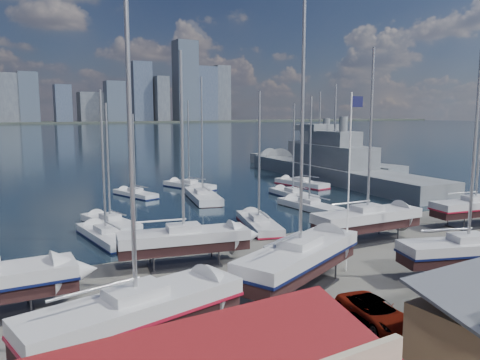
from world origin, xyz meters
TOP-DOWN VIEW (x-y plane):
  - ground at (0.00, -10.00)m, footprint 1400.00×1400.00m
  - water at (0.00, 300.00)m, footprint 1400.00×600.00m
  - sailboat_cradle_1 at (-16.41, -14.88)m, footprint 11.49×5.09m
  - sailboat_cradle_2 at (-8.92, -3.76)m, footprint 10.28×4.89m
  - sailboat_cradle_3 at (-4.35, -12.18)m, footprint 11.92×7.44m
  - sailboat_cradle_4 at (8.22, -6.07)m, footprint 10.85×3.67m
  - sailboat_cradle_5 at (7.12, -16.63)m, footprint 10.15×5.95m
  - sailboat_cradle_6 at (22.22, -7.57)m, footprint 10.12×4.56m
  - sailboat_moored_3 at (-12.11, 6.60)m, footprint 3.47×9.79m
  - sailboat_moored_4 at (-10.25, 11.85)m, footprint 4.23×9.12m
  - sailboat_moored_5 at (-2.31, 27.58)m, footprint 4.38×8.44m
  - sailboat_moored_6 at (2.69, 3.45)m, footprint 5.65×10.05m
  - sailboat_moored_7 at (4.65, 20.30)m, footprint 6.02×11.83m
  - sailboat_moored_8 at (7.35, 30.44)m, footprint 5.47×9.91m
  - sailboat_moored_9 at (12.96, 7.91)m, footprint 2.86×9.53m
  - sailboat_moored_10 at (16.41, 15.67)m, footprint 3.12×9.23m
  - sailboat_moored_11 at (23.88, 23.18)m, footprint 4.05×10.15m
  - naval_ship_east at (32.68, 25.37)m, footprint 13.61×48.60m
  - naval_ship_west at (41.88, 40.12)m, footprint 10.32×39.42m
  - car_b at (-6.88, -18.28)m, footprint 4.05×2.00m
  - car_c at (-3.96, -18.42)m, footprint 3.17×5.37m
  - flagpole at (1.03, -11.06)m, footprint 1.15×0.12m

SIDE VIEW (x-z plane):
  - water at x=0.00m, z-range -0.35..0.05m
  - ground at x=0.00m, z-range 0.00..0.00m
  - sailboat_moored_8 at x=7.35m, z-range -6.83..7.44m
  - sailboat_moored_3 at x=-12.11m, z-range -6.87..7.49m
  - sailboat_moored_6 at x=2.69m, z-range -6.94..7.55m
  - sailboat_moored_11 at x=23.88m, z-range -7.07..7.68m
  - sailboat_moored_10 at x=16.41m, z-range -6.48..7.10m
  - sailboat_moored_5 at x=-2.31m, z-range -5.76..6.38m
  - sailboat_moored_9 at x=12.96m, z-range -6.83..7.48m
  - sailboat_moored_4 at x=-10.25m, z-range -6.32..6.97m
  - sailboat_moored_7 at x=4.65m, z-range -8.28..8.93m
  - car_b at x=-6.88m, z-range 0.00..1.28m
  - car_c at x=-3.96m, z-range 0.00..1.40m
  - naval_ship_east at x=32.68m, z-range -7.50..10.83m
  - naval_ship_west at x=41.88m, z-range -7.09..10.42m
  - sailboat_cradle_6 at x=22.22m, z-range -5.84..9.97m
  - sailboat_cradle_5 at x=7.12m, z-range -5.86..9.99m
  - sailboat_cradle_2 at x=-8.92m, z-range -6.00..10.17m
  - sailboat_cradle_4 at x=8.22m, z-range -6.52..10.81m
  - sailboat_cradle_1 at x=-16.41m, z-range -6.74..11.07m
  - sailboat_cradle_3 at x=-4.35m, z-range -7.05..11.44m
  - flagpole at x=1.03m, z-range 1.07..14.20m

